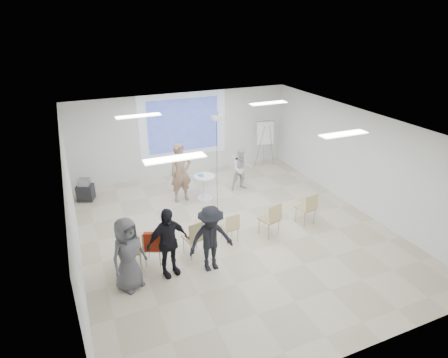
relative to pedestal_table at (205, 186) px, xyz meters
name	(u,v)px	position (x,y,z in m)	size (l,w,h in m)	color
floor	(235,233)	(0.09, -2.18, -0.51)	(8.00, 9.00, 0.10)	beige
ceiling	(237,124)	(0.09, -2.18, 2.59)	(8.00, 9.00, 0.10)	white
wall_back	(183,134)	(0.09, 2.37, 1.04)	(8.00, 0.10, 3.00)	silver
wall_left	(70,211)	(-3.96, -2.18, 1.04)	(0.10, 9.00, 3.00)	silver
wall_right	(359,160)	(4.14, -2.18, 1.04)	(0.10, 9.00, 3.00)	silver
projection_halo	(183,125)	(0.09, 2.30, 1.39)	(3.20, 0.01, 2.30)	silver
projection_image	(184,125)	(0.09, 2.29, 1.39)	(2.60, 0.01, 1.90)	#374BBC
pedestal_table	(205,186)	(0.00, 0.00, 0.00)	(0.71, 0.71, 0.83)	white
player_left	(181,169)	(-0.70, 0.22, 0.61)	(0.78, 0.53, 2.14)	#97755C
player_right	(242,167)	(1.41, 0.22, 0.35)	(0.78, 0.62, 1.62)	silver
controller_left	(183,155)	(-0.52, 0.47, 0.95)	(0.04, 0.11, 0.04)	white
controller_right	(234,157)	(1.23, 0.47, 0.63)	(0.04, 0.12, 0.04)	white
chair_far_left	(131,249)	(-2.81, -2.75, 0.09)	(0.52, 0.54, 0.93)	tan
chair_left_mid	(153,246)	(-2.32, -2.78, 0.07)	(0.57, 0.59, 0.90)	tan
chair_left_inner	(195,236)	(-1.29, -2.82, 0.12)	(0.55, 0.58, 0.97)	tan
chair_center	(231,226)	(-0.24, -2.60, 0.03)	(0.42, 0.45, 0.82)	tan
chair_right_inner	(272,217)	(0.87, -2.76, 0.11)	(0.57, 0.59, 0.97)	tan
chair_right_far	(308,206)	(2.11, -2.63, 0.10)	(0.52, 0.55, 0.96)	tan
red_jacket	(155,242)	(-2.29, -2.93, 0.26)	(0.49, 0.11, 0.47)	#9D2A13
laptop	(193,235)	(-1.31, -2.72, 0.06)	(0.36, 0.26, 0.03)	black
audience_left	(167,238)	(-2.07, -3.25, 0.50)	(1.12, 0.67, 1.93)	black
audience_mid	(211,235)	(-1.12, -3.45, 0.46)	(1.20, 0.65, 1.85)	black
audience_outer	(127,250)	(-2.97, -3.35, 0.49)	(0.93, 0.61, 1.90)	#545358
flipchart_easel	(265,133)	(3.16, 1.81, 0.88)	(0.77, 0.60, 1.81)	gray
av_cart	(85,190)	(-3.53, 1.41, -0.12)	(0.60, 0.55, 0.74)	black
ceiling_projector	(218,123)	(0.18, -0.69, 2.23)	(0.30, 0.25, 3.00)	white
fluor_panel_nw	(138,116)	(-1.91, -0.18, 2.51)	(1.20, 0.30, 0.02)	white
fluor_panel_ne	(268,103)	(2.09, -0.18, 2.51)	(1.20, 0.30, 0.02)	white
fluor_panel_sw	(175,158)	(-1.91, -3.68, 2.51)	(1.20, 0.30, 0.02)	white
fluor_panel_se	(344,134)	(2.09, -3.68, 2.51)	(1.20, 0.30, 0.02)	white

